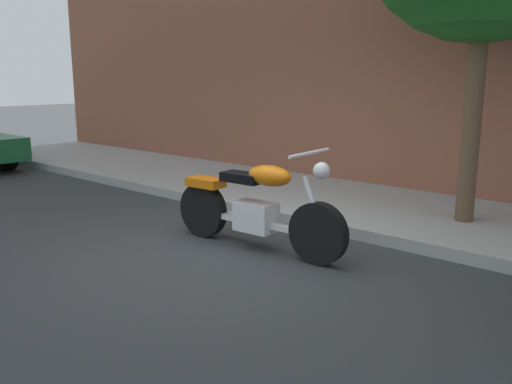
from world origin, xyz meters
TOP-DOWN VIEW (x-y plane):
  - ground_plane at (0.00, 0.00)m, footprint 60.00×60.00m
  - sidewalk at (0.00, 2.57)m, footprint 18.42×2.48m
  - motorcycle at (0.09, 0.36)m, footprint 2.21×0.70m

SIDE VIEW (x-z plane):
  - ground_plane at x=0.00m, z-range 0.00..0.00m
  - sidewalk at x=0.00m, z-range 0.00..0.14m
  - motorcycle at x=0.09m, z-range -0.11..1.02m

